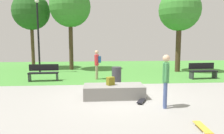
# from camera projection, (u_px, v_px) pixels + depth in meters

# --- Properties ---
(ground_plane) EXTENTS (28.00, 28.00, 0.00)m
(ground_plane) POSITION_uv_depth(u_px,v_px,m) (122.00, 96.00, 8.61)
(ground_plane) COLOR gray
(grass_lawn) EXTENTS (26.60, 11.69, 0.01)m
(grass_lawn) POSITION_uv_depth(u_px,v_px,m) (109.00, 69.00, 16.67)
(grass_lawn) COLOR #478C38
(grass_lawn) RESTS_ON ground_plane
(concrete_ledge) EXTENTS (2.35, 1.07, 0.50)m
(concrete_ledge) POSITION_uv_depth(u_px,v_px,m) (114.00, 91.00, 8.41)
(concrete_ledge) COLOR gray
(concrete_ledge) RESTS_ON ground_plane
(backpack_on_ledge) EXTENTS (0.34, 0.32, 0.32)m
(backpack_on_ledge) POSITION_uv_depth(u_px,v_px,m) (110.00, 81.00, 8.36)
(backpack_on_ledge) COLOR olive
(backpack_on_ledge) RESTS_ON concrete_ledge
(skater_performing_trick) EXTENTS (0.28, 0.42, 1.78)m
(skater_performing_trick) POSITION_uv_depth(u_px,v_px,m) (166.00, 77.00, 7.06)
(skater_performing_trick) COLOR #3F5184
(skater_performing_trick) RESTS_ON ground_plane
(skateboard_by_ledge) EXTENTS (0.52, 0.81, 0.08)m
(skateboard_by_ledge) POSITION_uv_depth(u_px,v_px,m) (142.00, 100.00, 7.81)
(skateboard_by_ledge) COLOR black
(skateboard_by_ledge) RESTS_ON ground_plane
(skateboard_spare) EXTENTS (0.25, 0.81, 0.08)m
(skateboard_spare) POSITION_uv_depth(u_px,v_px,m) (202.00, 127.00, 5.41)
(skateboard_spare) COLOR gold
(skateboard_spare) RESTS_ON ground_plane
(park_bench_far_left) EXTENTS (1.63, 0.60, 0.91)m
(park_bench_far_left) POSITION_uv_depth(u_px,v_px,m) (203.00, 70.00, 12.47)
(park_bench_far_left) COLOR black
(park_bench_far_left) RESTS_ON ground_plane
(park_bench_by_oak) EXTENTS (1.62, 0.55, 0.91)m
(park_bench_by_oak) POSITION_uv_depth(u_px,v_px,m) (44.00, 72.00, 11.77)
(park_bench_by_oak) COLOR black
(park_bench_by_oak) RESTS_ON ground_plane
(tree_broad_elm) EXTENTS (2.87, 2.87, 5.74)m
(tree_broad_elm) POSITION_uv_depth(u_px,v_px,m) (180.00, 11.00, 14.72)
(tree_broad_elm) COLOR #42301E
(tree_broad_elm) RESTS_ON grass_lawn
(tree_leaning_ash) EXTENTS (2.82, 2.82, 5.83)m
(tree_leaning_ash) POSITION_uv_depth(u_px,v_px,m) (31.00, 12.00, 16.30)
(tree_leaning_ash) COLOR #4C3823
(tree_leaning_ash) RESTS_ON grass_lawn
(tree_slender_maple) EXTENTS (3.01, 3.01, 6.19)m
(tree_slender_maple) POSITION_uv_depth(u_px,v_px,m) (70.00, 7.00, 15.66)
(tree_slender_maple) COLOR #42301E
(tree_slender_maple) RESTS_ON grass_lawn
(lamp_post) EXTENTS (0.28, 0.28, 4.96)m
(lamp_post) POSITION_uv_depth(u_px,v_px,m) (38.00, 29.00, 14.35)
(lamp_post) COLOR black
(lamp_post) RESTS_ON ground_plane
(trash_bin) EXTENTS (0.47, 0.47, 0.92)m
(trash_bin) POSITION_uv_depth(u_px,v_px,m) (116.00, 76.00, 10.68)
(trash_bin) COLOR #333338
(trash_bin) RESTS_ON ground_plane
(pedestrian_with_backpack) EXTENTS (0.38, 0.43, 1.67)m
(pedestrian_with_backpack) POSITION_uv_depth(u_px,v_px,m) (97.00, 62.00, 12.21)
(pedestrian_with_backpack) COLOR tan
(pedestrian_with_backpack) RESTS_ON ground_plane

